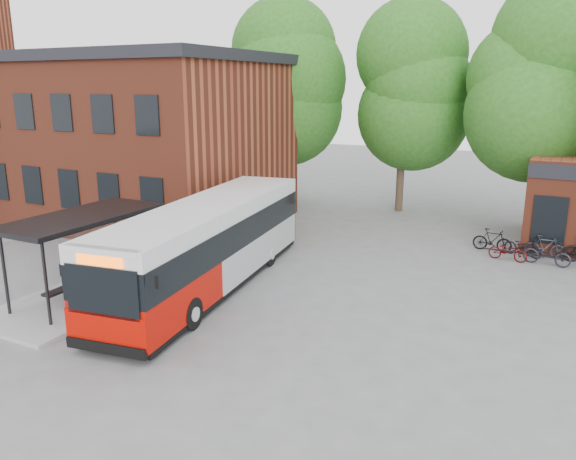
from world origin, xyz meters
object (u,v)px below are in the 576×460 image
at_px(city_bus, 209,246).
at_px(bicycle_4, 547,254).
at_px(bus_shelter, 85,256).
at_px(bicycle_3, 545,247).
at_px(bicycle_2, 523,246).
at_px(bicycle_1, 492,240).
at_px(bicycle_0, 508,251).

distance_m(city_bus, bicycle_4, 13.35).
bearing_deg(bicycle_4, bus_shelter, 135.63).
xyz_separation_m(bus_shelter, bicycle_3, (13.47, 11.85, -0.96)).
relative_size(bicycle_2, bicycle_3, 1.01).
xyz_separation_m(city_bus, bicycle_4, (10.53, 8.14, -1.05)).
height_order(bus_shelter, city_bus, city_bus).
height_order(city_bus, bicycle_2, city_bus).
height_order(bicycle_1, bicycle_4, bicycle_1).
bearing_deg(bus_shelter, bicycle_4, 38.64).
bearing_deg(bicycle_3, bus_shelter, 126.94).
relative_size(bus_shelter, bicycle_1, 4.27).
bearing_deg(bicycle_3, bicycle_1, 83.31).
bearing_deg(bicycle_2, bicycle_0, 168.66).
bearing_deg(bicycle_3, bicycle_2, 93.56).
bearing_deg(bicycle_2, bicycle_3, -64.53).
bearing_deg(bicycle_2, bicycle_1, 98.58).
bearing_deg(bicycle_3, bicycle_0, 123.45).
bearing_deg(bicycle_1, bus_shelter, 140.32).
distance_m(bicycle_0, bicycle_2, 1.05).
height_order(bus_shelter, bicycle_0, bus_shelter).
xyz_separation_m(bus_shelter, bicycle_0, (12.14, 10.81, -1.05)).
height_order(city_bus, bicycle_4, city_bus).
relative_size(city_bus, bicycle_2, 7.35).
relative_size(bicycle_3, bicycle_4, 0.91).
height_order(city_bus, bicycle_1, city_bus).
distance_m(bicycle_0, bicycle_1, 1.36).
height_order(city_bus, bicycle_0, city_bus).
bearing_deg(bicycle_0, bus_shelter, 141.04).
bearing_deg(bicycle_2, bus_shelter, 150.39).
bearing_deg(bicycle_2, bicycle_4, -114.53).
xyz_separation_m(bicycle_0, bicycle_1, (-0.76, 1.12, 0.09)).
bearing_deg(bicycle_1, bicycle_2, -94.99).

